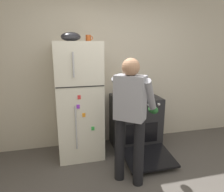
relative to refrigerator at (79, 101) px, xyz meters
The scene contains 7 objects.
kitchen_wall_back 0.79m from the refrigerator, 35.99° to the left, with size 6.00×0.10×2.70m, color beige.
refrigerator is the anchor object (origin of this frame).
stove_range 1.05m from the refrigerator, ahead, with size 0.76×1.22×0.91m.
person_cook 1.03m from the refrigerator, 57.79° to the right, with size 0.65×0.68×1.60m.
red_pot 0.79m from the refrigerator, ahead, with size 0.34×0.24×0.12m.
coffee_mug 0.96m from the refrigerator, 15.40° to the left, with size 0.11×0.08×0.10m.
mixing_bowl 0.96m from the refrigerator, behind, with size 0.29×0.29×0.13m, color black.
Camera 1 is at (-0.78, -1.57, 1.74)m, focal length 32.98 mm.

